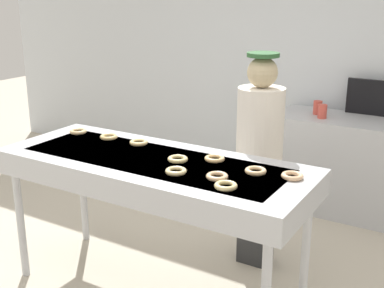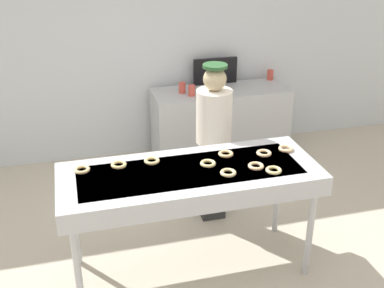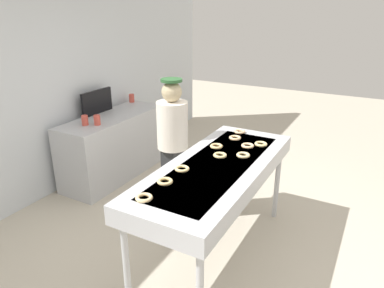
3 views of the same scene
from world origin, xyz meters
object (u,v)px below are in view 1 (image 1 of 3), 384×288
at_px(plain_donut_0, 256,171).
at_px(plain_donut_7, 226,186).
at_px(plain_donut_9, 215,159).
at_px(plain_donut_5, 176,171).
at_px(plain_donut_8, 217,176).
at_px(plain_donut_1, 292,176).
at_px(paper_cup_1, 318,108).
at_px(menu_display, 378,98).
at_px(paper_cup_0, 322,111).
at_px(plain_donut_2, 139,142).
at_px(prep_counter, 365,169).
at_px(fryer_conveyor, 153,171).
at_px(plain_donut_6, 78,131).
at_px(plain_donut_3, 109,137).
at_px(plain_donut_4, 178,159).
at_px(worker_baker, 259,148).

bearing_deg(plain_donut_0, plain_donut_7, -98.26).
xyz_separation_m(plain_donut_0, plain_donut_9, (-0.32, 0.07, 0.00)).
bearing_deg(plain_donut_5, plain_donut_8, 11.01).
bearing_deg(plain_donut_0, plain_donut_1, 8.63).
bearing_deg(paper_cup_1, plain_donut_9, -92.41).
xyz_separation_m(plain_donut_8, menu_display, (0.40, 2.41, 0.07)).
height_order(plain_donut_8, paper_cup_0, paper_cup_0).
height_order(paper_cup_0, menu_display, menu_display).
xyz_separation_m(plain_donut_0, paper_cup_0, (-0.16, 1.85, -0.03)).
distance_m(plain_donut_2, prep_counter, 2.28).
xyz_separation_m(fryer_conveyor, plain_donut_2, (-0.27, 0.21, 0.10)).
xyz_separation_m(plain_donut_2, plain_donut_6, (-0.57, -0.01, 0.00)).
relative_size(plain_donut_0, plain_donut_3, 1.00).
bearing_deg(plain_donut_1, fryer_conveyor, -171.33).
height_order(plain_donut_5, plain_donut_9, same).
bearing_deg(plain_donut_0, paper_cup_1, 96.98).
relative_size(plain_donut_0, plain_donut_4, 1.00).
height_order(plain_donut_1, plain_donut_2, same).
relative_size(plain_donut_5, paper_cup_1, 1.02).
relative_size(plain_donut_3, plain_donut_8, 1.00).
height_order(plain_donut_7, worker_baker, worker_baker).
bearing_deg(plain_donut_2, prep_counter, 56.83).
distance_m(plain_donut_2, worker_baker, 0.89).
distance_m(plain_donut_7, prep_counter, 2.35).
height_order(plain_donut_4, worker_baker, worker_baker).
bearing_deg(plain_donut_5, plain_donut_7, -8.41).
xyz_separation_m(plain_donut_0, plain_donut_2, (-0.96, 0.11, 0.00)).
xyz_separation_m(plain_donut_9, paper_cup_1, (0.08, 1.90, -0.03)).
bearing_deg(prep_counter, menu_display, 90.00).
distance_m(plain_donut_3, plain_donut_9, 0.91).
height_order(plain_donut_2, prep_counter, plain_donut_2).
relative_size(plain_donut_4, plain_donut_7, 1.00).
xyz_separation_m(worker_baker, paper_cup_0, (0.10, 1.21, 0.04)).
distance_m(fryer_conveyor, plain_donut_7, 0.68).
bearing_deg(prep_counter, plain_donut_2, -123.17).
bearing_deg(fryer_conveyor, plain_donut_3, 158.93).
bearing_deg(plain_donut_8, plain_donut_9, 121.19).
bearing_deg(plain_donut_4, worker_baker, 69.12).
bearing_deg(worker_baker, plain_donut_4, 62.21).
bearing_deg(plain_donut_8, plain_donut_0, 52.51).
height_order(fryer_conveyor, plain_donut_6, plain_donut_6).
xyz_separation_m(plain_donut_5, paper_cup_0, (0.25, 2.10, -0.03)).
relative_size(plain_donut_6, plain_donut_9, 1.00).
height_order(plain_donut_1, paper_cup_0, paper_cup_0).
height_order(fryer_conveyor, plain_donut_9, plain_donut_9).
relative_size(fryer_conveyor, plain_donut_0, 16.20).
distance_m(plain_donut_3, worker_baker, 1.12).
bearing_deg(plain_donut_6, plain_donut_9, -1.26).
bearing_deg(plain_donut_2, plain_donut_6, -179.19).
bearing_deg(paper_cup_1, plain_donut_5, -94.33).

